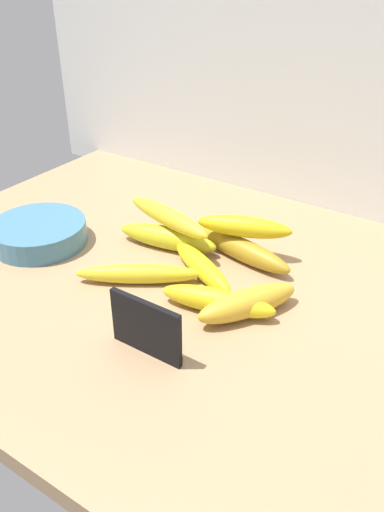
% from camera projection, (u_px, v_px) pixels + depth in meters
% --- Properties ---
extents(counter_top, '(1.10, 0.76, 0.03)m').
position_uv_depth(counter_top, '(192.00, 292.00, 0.85)').
color(counter_top, '#A6825C').
rests_on(counter_top, ground).
extents(back_wall, '(1.30, 0.02, 0.70)m').
position_uv_depth(back_wall, '(310.00, 39.00, 0.95)').
color(back_wall, silver).
rests_on(back_wall, ground).
extents(chalkboard_sign, '(0.11, 0.02, 0.08)m').
position_uv_depth(chalkboard_sign, '(146.00, 329.00, 0.68)').
color(chalkboard_sign, black).
rests_on(chalkboard_sign, counter_top).
extents(fruit_bowl, '(0.17, 0.17, 0.04)m').
position_uv_depth(fruit_bowl, '(39.00, 233.00, 0.95)').
color(fruit_bowl, teal).
rests_on(fruit_bowl, counter_top).
extents(banana_0, '(0.19, 0.07, 0.04)m').
position_uv_depth(banana_0, '(167.00, 238.00, 0.93)').
color(banana_0, gold).
rests_on(banana_0, counter_top).
extents(banana_1, '(0.17, 0.11, 0.03)m').
position_uv_depth(banana_1, '(202.00, 267.00, 0.85)').
color(banana_1, yellow).
rests_on(banana_1, counter_top).
extents(banana_2, '(0.20, 0.07, 0.04)m').
position_uv_depth(banana_2, '(243.00, 250.00, 0.90)').
color(banana_2, '#A78420').
rests_on(banana_2, counter_top).
extents(banana_3, '(0.19, 0.14, 0.03)m').
position_uv_depth(banana_3, '(138.00, 274.00, 0.84)').
color(banana_3, yellow).
rests_on(banana_3, counter_top).
extents(banana_4, '(0.18, 0.08, 0.04)m').
position_uv_depth(banana_4, '(218.00, 301.00, 0.77)').
color(banana_4, yellow).
rests_on(banana_4, counter_top).
extents(banana_5, '(0.12, 0.16, 0.04)m').
position_uv_depth(banana_5, '(248.00, 303.00, 0.76)').
color(banana_5, gold).
rests_on(banana_5, counter_top).
extents(banana_6, '(0.17, 0.09, 0.04)m').
position_uv_depth(banana_6, '(244.00, 227.00, 0.89)').
color(banana_6, yellow).
rests_on(banana_6, banana_2).
extents(banana_7, '(0.20, 0.08, 0.03)m').
position_uv_depth(banana_7, '(168.00, 217.00, 0.92)').
color(banana_7, yellow).
rests_on(banana_7, banana_0).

